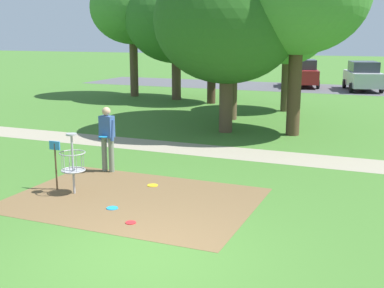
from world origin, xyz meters
TOP-DOWN VIEW (x-y plane):
  - ground_plane at (0.00, 0.00)m, footprint 160.00×160.00m
  - dirt_tee_pad at (-1.52, 2.46)m, footprint 5.26×3.79m
  - disc_golf_basket at (-3.03, 2.32)m, footprint 0.98×0.58m
  - player_foreground_watching at (-3.25, 4.21)m, footprint 0.48×0.41m
  - frisbee_near_basket at (-0.89, 1.20)m, footprint 0.20×0.20m
  - frisbee_mid_grass at (-1.59, 3.51)m, footprint 0.25×0.25m
  - frisbee_far_left at (-1.64, 1.77)m, footprint 0.24×0.24m
  - tree_near_left at (-1.21, 16.48)m, footprint 3.58×3.58m
  - tree_near_right at (-2.82, 13.31)m, footprint 4.55×4.55m
  - tree_mid_left at (-10.53, 18.84)m, footprint 4.75×4.75m
  - tree_mid_right at (-7.66, 18.40)m, footprint 5.45×5.45m
  - tree_far_left at (-5.34, 17.66)m, footprint 3.89×3.89m
  - tree_far_center at (-2.15, 10.56)m, footprint 5.22×5.22m
  - parking_lot_strip at (0.00, 27.27)m, footprint 36.00×6.00m
  - parked_car_leftmost at (-2.46, 27.99)m, footprint 2.76×4.51m
  - parked_car_center_left at (1.48, 27.01)m, footprint 2.81×4.52m
  - gravel_path at (0.00, 7.46)m, footprint 40.00×1.54m

SIDE VIEW (x-z plane):
  - ground_plane at x=0.00m, z-range 0.00..0.00m
  - gravel_path at x=0.00m, z-range 0.00..0.00m
  - parking_lot_strip at x=0.00m, z-range 0.00..0.01m
  - dirt_tee_pad at x=-1.52m, z-range 0.00..0.01m
  - frisbee_near_basket at x=-0.89m, z-range 0.00..0.02m
  - frisbee_mid_grass at x=-1.59m, z-range 0.00..0.02m
  - frisbee_far_left at x=-1.64m, z-range 0.00..0.02m
  - disc_golf_basket at x=-3.03m, z-range 0.06..1.45m
  - parked_car_leftmost at x=-2.46m, z-range 0.00..1.84m
  - parked_car_center_left at x=1.48m, z-range 0.00..1.84m
  - player_foreground_watching at x=-3.25m, z-range 0.11..1.82m
  - tree_near_left at x=-1.21m, z-range 1.06..6.29m
  - tree_far_left at x=-5.34m, z-range 1.11..6.67m
  - tree_far_center at x=-2.15m, z-range 0.88..7.10m
  - tree_mid_right at x=-7.66m, z-range 0.98..7.59m
  - tree_near_right at x=-2.82m, z-range 1.22..7.56m
  - tree_mid_left at x=-10.53m, z-range 1.45..8.45m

